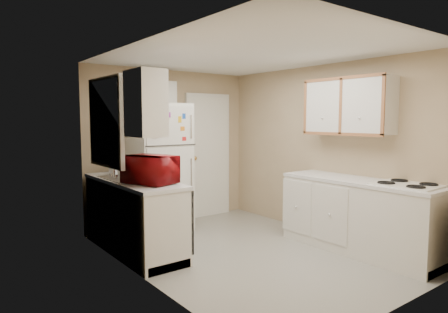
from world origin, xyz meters
TOP-DOWN VIEW (x-y plane):
  - floor at (0.00, 0.00)m, footprint 3.80×3.80m
  - ceiling at (0.00, 0.00)m, footprint 3.80×3.80m
  - wall_left at (-1.40, 0.00)m, footprint 3.80×3.80m
  - wall_right at (1.40, 0.00)m, footprint 3.80×3.80m
  - wall_back at (0.00, 1.90)m, footprint 2.80×2.80m
  - wall_front at (0.00, -1.90)m, footprint 2.80×2.80m
  - left_counter at (-1.10, 0.90)m, footprint 0.60×1.80m
  - dishwasher at (-0.81, 0.30)m, footprint 0.03×0.58m
  - sink at (-1.10, 1.05)m, footprint 0.54×0.74m
  - microwave at (-1.07, 0.49)m, footprint 0.66×0.50m
  - soap_bottle at (-1.15, 1.41)m, footprint 0.10×0.10m
  - window_blinds at (-1.36, 1.05)m, footprint 0.10×0.98m
  - upper_cabinet_left at (-1.25, 0.22)m, footprint 0.30×0.45m
  - refrigerator at (-0.43, 1.51)m, footprint 0.79×0.77m
  - cabinet_over_fridge at (-0.40, 1.75)m, footprint 0.70×0.30m
  - interior_door at (0.70, 1.86)m, footprint 0.86×0.06m
  - right_counter at (1.10, -0.80)m, footprint 0.60×2.00m
  - stove at (1.15, -1.37)m, footprint 0.57×0.70m
  - upper_cabinet_right at (1.25, -0.50)m, footprint 0.30×1.20m

SIDE VIEW (x-z plane):
  - floor at x=0.00m, z-range 0.00..0.00m
  - stove at x=1.15m, z-range 0.00..0.82m
  - left_counter at x=-1.10m, z-range 0.00..0.90m
  - right_counter at x=1.10m, z-range 0.00..0.90m
  - dishwasher at x=-0.81m, z-range 0.13..0.85m
  - sink at x=-1.10m, z-range 0.78..0.94m
  - refrigerator at x=-0.43m, z-range 0.00..1.86m
  - soap_bottle at x=-1.15m, z-range 0.91..1.09m
  - interior_door at x=0.70m, z-range -0.02..2.06m
  - microwave at x=-1.07m, z-range 0.86..1.24m
  - wall_left at x=-1.40m, z-range 1.20..1.20m
  - wall_right at x=1.40m, z-range 1.20..1.20m
  - wall_back at x=0.00m, z-range 1.20..1.20m
  - wall_front at x=0.00m, z-range 1.20..1.20m
  - window_blinds at x=-1.36m, z-range 1.06..2.14m
  - upper_cabinet_left at x=-1.25m, z-range 1.45..2.15m
  - upper_cabinet_right at x=1.25m, z-range 1.45..2.15m
  - cabinet_over_fridge at x=-0.40m, z-range 1.80..2.20m
  - ceiling at x=0.00m, z-range 2.40..2.40m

